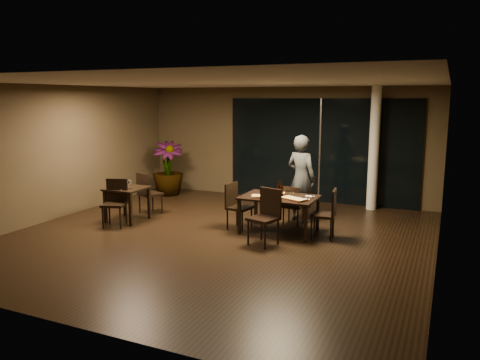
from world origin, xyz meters
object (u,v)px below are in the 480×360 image
object	(u,v)px
chair_main_near	(266,213)
chair_main_left	(236,203)
main_table	(279,200)
potted_plant	(168,168)
bottle_c	(279,188)
chair_side_near	(116,200)
bottle_b	(282,189)
bottle_a	(279,189)
chair_main_right	(327,211)
side_table	(127,193)
chair_main_far	(292,204)
chair_side_far	(147,191)
diner	(301,178)

from	to	relation	value
chair_main_near	chair_main_left	world-z (taller)	chair_main_near
main_table	chair_main_left	distance (m)	0.93
potted_plant	bottle_c	xyz separation A→B (m)	(4.08, -2.18, 0.14)
chair_side_near	bottle_b	world-z (taller)	bottle_b
main_table	chair_main_left	bearing A→B (deg)	-173.74
chair_main_left	bottle_a	bearing A→B (deg)	-74.61
chair_main_left	chair_main_right	distance (m)	1.91
chair_main_near	bottle_c	distance (m)	0.95
chair_main_left	bottle_c	xyz separation A→B (m)	(0.88, 0.20, 0.36)
side_table	chair_main_near	size ratio (longest dim) A/B	0.76
chair_main_right	chair_main_left	bearing A→B (deg)	-94.09
chair_main_far	chair_side_near	bearing A→B (deg)	27.02
chair_side_near	main_table	bearing A→B (deg)	-3.60
main_table	chair_side_far	distance (m)	3.34
chair_main_left	chair_side_near	bearing A→B (deg)	116.53
potted_plant	chair_main_near	bearing A→B (deg)	-36.52
chair_main_left	diner	distance (m)	1.61
chair_main_near	chair_main_left	xyz separation A→B (m)	(-0.95, 0.70, -0.05)
potted_plant	bottle_a	size ratio (longest dim) A/B	4.93
chair_main_near	bottle_a	world-z (taller)	bottle_a
main_table	chair_main_near	size ratio (longest dim) A/B	1.43
main_table	chair_side_near	size ratio (longest dim) A/B	1.50
chair_main_right	bottle_c	world-z (taller)	bottle_c
chair_main_left	chair_main_far	bearing A→B (deg)	-46.07
side_table	chair_side_far	xyz separation A→B (m)	(0.06, 0.67, -0.07)
main_table	bottle_c	distance (m)	0.24
side_table	chair_main_left	bearing A→B (deg)	9.14
side_table	chair_side_far	bearing A→B (deg)	84.64
main_table	chair_side_near	distance (m)	3.51
chair_main_left	bottle_b	xyz separation A→B (m)	(0.97, 0.08, 0.36)
chair_main_left	chair_side_near	world-z (taller)	chair_side_near
chair_main_right	bottle_a	size ratio (longest dim) A/B	3.18
chair_main_far	chair_side_near	size ratio (longest dim) A/B	0.86
chair_main_left	chair_side_far	distance (m)	2.44
chair_main_far	diner	xyz separation A→B (m)	(0.06, 0.43, 0.48)
side_table	chair_main_right	xyz separation A→B (m)	(4.40, 0.48, -0.08)
side_table	diner	world-z (taller)	diner
side_table	chair_main_right	distance (m)	4.42
chair_main_left	chair_main_right	bearing A→B (deg)	-79.34
diner	chair_side_near	bearing A→B (deg)	46.39
chair_main_right	chair_side_far	bearing A→B (deg)	-99.09
chair_main_far	bottle_a	xyz separation A→B (m)	(-0.10, -0.60, 0.42)
chair_main_far	chair_main_right	size ratio (longest dim) A/B	0.88
chair_main_near	potted_plant	bearing A→B (deg)	160.10
chair_main_right	chair_side_near	distance (m)	4.47
chair_main_far	bottle_b	world-z (taller)	bottle_b
chair_main_far	chair_side_far	world-z (taller)	chair_side_far
chair_main_right	bottle_c	bearing A→B (deg)	-102.76
chair_main_far	chair_side_near	xyz separation A→B (m)	(-3.46, -1.54, 0.08)
main_table	bottle_a	distance (m)	0.23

